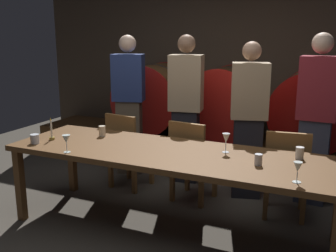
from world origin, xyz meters
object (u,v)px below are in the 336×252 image
at_px(wine_barrel_left, 154,98).
at_px(wine_glass_center, 226,139).
at_px(chair_center, 191,157).
at_px(guest_center_left, 186,108).
at_px(chair_right, 286,170).
at_px(cup_far_right, 300,153).
at_px(guest_center_right, 249,120).
at_px(wine_barrel_center, 226,103).
at_px(cup_far_left, 35,139).
at_px(guest_far_left, 129,104).
at_px(dining_table, 170,158).
at_px(guest_far_right, 316,118).
at_px(cup_center_left, 102,131).
at_px(wine_barrel_right, 313,110).
at_px(candle_center, 52,134).
at_px(cup_center_right, 258,160).
at_px(chair_left, 127,147).
at_px(wine_glass_left, 66,140).
at_px(wine_glass_right, 298,168).

bearing_deg(wine_barrel_left, wine_glass_center, -49.19).
height_order(chair_center, guest_center_left, guest_center_left).
relative_size(chair_right, cup_far_right, 8.91).
height_order(guest_center_right, wine_glass_center, guest_center_right).
bearing_deg(wine_barrel_center, chair_center, -89.17).
distance_m(wine_barrel_left, wine_barrel_center, 1.07).
height_order(wine_glass_center, cup_far_left, wine_glass_center).
bearing_deg(guest_far_left, dining_table, 115.24).
bearing_deg(guest_center_right, chair_center, 21.70).
bearing_deg(chair_right, guest_far_right, -119.01).
bearing_deg(wine_barrel_left, cup_center_left, -80.29).
height_order(wine_barrel_right, cup_far_left, wine_barrel_right).
height_order(guest_far_left, candle_center, guest_far_left).
height_order(chair_right, guest_center_left, guest_center_left).
relative_size(dining_table, wine_glass_center, 17.28).
distance_m(wine_barrel_left, cup_center_left, 1.84).
xyz_separation_m(dining_table, chair_right, (0.91, 0.67, -0.20)).
xyz_separation_m(dining_table, cup_center_right, (0.78, -0.05, 0.10)).
relative_size(chair_left, wine_glass_center, 5.21).
relative_size(wine_glass_left, cup_far_right, 1.57).
relative_size(chair_left, chair_center, 1.00).
bearing_deg(cup_far_right, guest_far_right, 86.69).
distance_m(wine_barrel_left, wine_glass_center, 2.43).
relative_size(guest_center_left, guest_far_right, 0.99).
relative_size(dining_table, cup_far_right, 29.58).
distance_m(wine_barrel_right, dining_table, 2.26).
height_order(chair_left, guest_center_left, guest_center_left).
height_order(chair_left, cup_far_right, chair_left).
bearing_deg(candle_center, chair_right, 20.56).
height_order(dining_table, candle_center, candle_center).
distance_m(dining_table, chair_center, 0.69).
bearing_deg(wine_glass_right, cup_center_right, 141.26).
height_order(dining_table, chair_right, chair_right).
relative_size(chair_center, candle_center, 4.06).
bearing_deg(guest_center_left, cup_far_right, 135.73).
height_order(wine_barrel_right, chair_center, wine_barrel_right).
bearing_deg(wine_barrel_left, candle_center, -91.63).
distance_m(wine_barrel_left, wine_barrel_right, 2.16).
distance_m(chair_left, guest_far_right, 2.06).
distance_m(dining_table, cup_far_right, 1.09).
height_order(chair_center, candle_center, candle_center).
bearing_deg(cup_center_left, cup_far_right, 1.56).
bearing_deg(cup_center_right, guest_center_right, 106.68).
xyz_separation_m(candle_center, cup_far_right, (2.25, 0.36, -0.01)).
bearing_deg(dining_table, wine_barrel_center, 92.03).
bearing_deg(wine_barrel_right, cup_center_left, -135.48).
height_order(candle_center, cup_center_left, candle_center).
bearing_deg(guest_center_right, wine_barrel_right, -137.07).
xyz_separation_m(chair_center, cup_center_left, (-0.78, -0.47, 0.31)).
height_order(guest_center_left, cup_far_right, guest_center_left).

